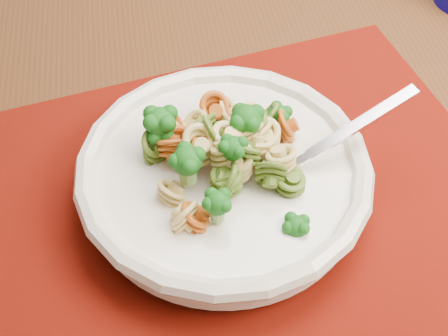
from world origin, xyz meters
TOP-DOWN VIEW (x-y plane):
  - dining_table at (-0.49, 0.35)m, footprint 1.63×1.38m
  - placemat at (-0.55, 0.32)m, footprint 0.57×0.48m
  - pasta_bowl at (-0.56, 0.33)m, footprint 0.26×0.26m
  - pasta_broccoli_heap at (-0.56, 0.33)m, footprint 0.22×0.22m
  - fork at (-0.52, 0.30)m, footprint 0.18×0.05m

SIDE VIEW (x-z plane):
  - dining_table at x=-0.49m, z-range 0.28..1.04m
  - placemat at x=-0.55m, z-range 0.76..0.76m
  - pasta_bowl at x=-0.56m, z-range 0.77..0.82m
  - fork at x=-0.52m, z-range 0.77..0.85m
  - pasta_broccoli_heap at x=-0.56m, z-range 0.78..0.84m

